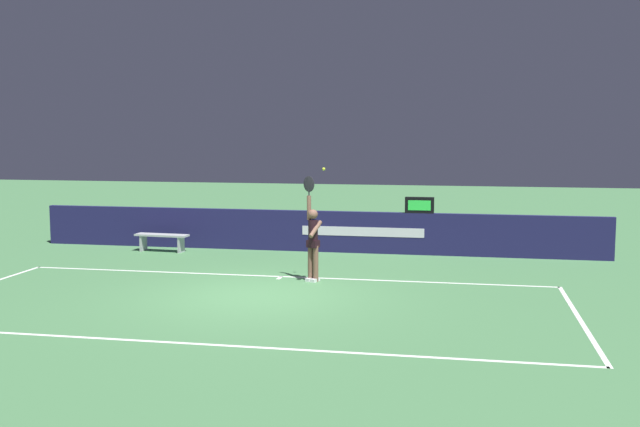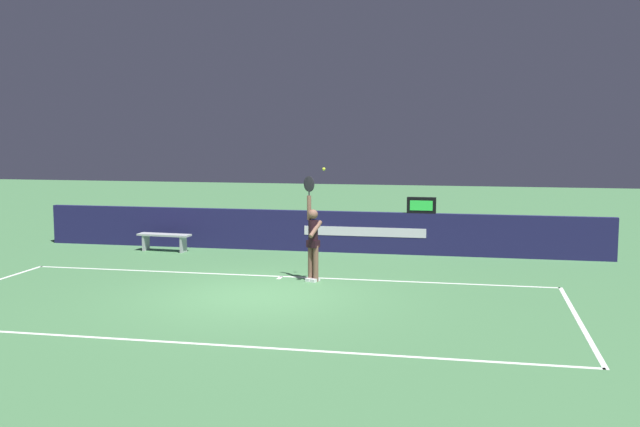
{
  "view_description": "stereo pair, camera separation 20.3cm",
  "coord_description": "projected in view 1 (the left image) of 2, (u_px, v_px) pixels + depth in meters",
  "views": [
    {
      "loc": [
        3.89,
        -13.74,
        3.23
      ],
      "look_at": [
        0.96,
        1.45,
        1.48
      ],
      "focal_mm": 41.29,
      "sensor_mm": 36.0,
      "label": 1
    },
    {
      "loc": [
        4.09,
        -13.7,
        3.23
      ],
      "look_at": [
        0.96,
        1.45,
        1.48
      ],
      "focal_mm": 41.29,
      "sensor_mm": 36.0,
      "label": 2
    }
  ],
  "objects": [
    {
      "name": "tennis_ball",
      "position": [
        324.0,
        169.0,
        15.61
      ],
      "size": [
        0.07,
        0.07,
        0.07
      ],
      "color": "#CEDC2F"
    },
    {
      "name": "speed_display",
      "position": [
        420.0,
        205.0,
        19.1
      ],
      "size": [
        0.75,
        0.17,
        0.42
      ],
      "color": "black",
      "rests_on": "back_wall"
    },
    {
      "name": "back_wall",
      "position": [
        313.0,
        231.0,
        19.72
      ],
      "size": [
        15.35,
        0.18,
        1.1
      ],
      "color": "#1C1A4A",
      "rests_on": "ground"
    },
    {
      "name": "courtside_bench_near",
      "position": [
        162.0,
        238.0,
        19.68
      ],
      "size": [
        1.48,
        0.46,
        0.47
      ],
      "color": "#ACAEB3",
      "rests_on": "ground"
    },
    {
      "name": "court_lines",
      "position": [
        248.0,
        304.0,
        13.79
      ],
      "size": [
        11.98,
        5.38,
        0.0
      ],
      "color": "white",
      "rests_on": "ground"
    },
    {
      "name": "ground_plane",
      "position": [
        258.0,
        295.0,
        14.5
      ],
      "size": [
        60.0,
        60.0,
        0.0
      ],
      "primitive_type": "plane",
      "color": "#477C4B"
    },
    {
      "name": "tennis_player",
      "position": [
        313.0,
        238.0,
        15.75
      ],
      "size": [
        0.43,
        0.45,
        2.27
      ],
      "color": "brown",
      "rests_on": "ground"
    }
  ]
}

